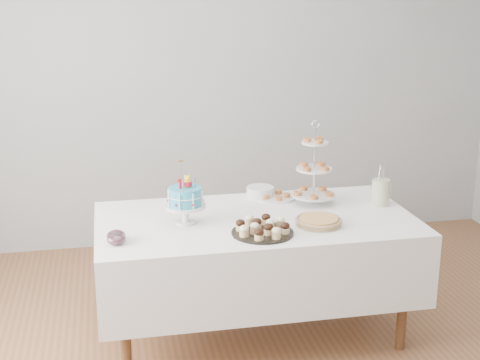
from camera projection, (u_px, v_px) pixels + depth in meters
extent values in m
plane|color=brown|center=(266.00, 356.00, 3.98)|extent=(5.00, 5.00, 0.00)
cube|color=#95989A|center=(210.00, 84.00, 5.49)|extent=(5.00, 0.04, 2.70)
cube|color=#95989A|center=(456.00, 295.00, 1.72)|extent=(5.00, 0.04, 2.70)
cube|color=white|center=(256.00, 252.00, 4.11)|extent=(1.92, 1.02, 0.45)
cylinder|color=brown|center=(125.00, 325.00, 3.66)|extent=(0.06, 0.06, 0.67)
cylinder|color=brown|center=(403.00, 298.00, 3.98)|extent=(0.06, 0.06, 0.67)
cylinder|color=brown|center=(120.00, 271.00, 4.36)|extent=(0.06, 0.06, 0.67)
cylinder|color=brown|center=(358.00, 252.00, 4.67)|extent=(0.06, 0.06, 0.67)
cylinder|color=#2C9EC1|center=(185.00, 196.00, 3.90)|extent=(0.19, 0.19, 0.11)
torus|color=silver|center=(185.00, 195.00, 3.90)|extent=(0.21, 0.21, 0.01)
cube|color=red|center=(180.00, 184.00, 3.86)|extent=(0.02, 0.02, 0.06)
cylinder|color=#2F37CB|center=(195.00, 182.00, 3.89)|extent=(0.01, 0.01, 0.06)
cylinder|color=silver|center=(181.00, 174.00, 3.89)|extent=(0.00, 0.00, 0.15)
cylinder|color=#CB8A38|center=(181.00, 161.00, 3.86)|extent=(0.04, 0.04, 0.01)
cylinder|color=black|center=(263.00, 233.00, 3.78)|extent=(0.35, 0.35, 0.01)
ellipsoid|color=black|center=(251.00, 225.00, 3.76)|extent=(0.05, 0.05, 0.04)
ellipsoid|color=beige|center=(274.00, 223.00, 3.78)|extent=(0.05, 0.05, 0.04)
cylinder|color=tan|center=(319.00, 222.00, 3.92)|extent=(0.26, 0.26, 0.03)
cylinder|color=tan|center=(319.00, 219.00, 3.92)|extent=(0.23, 0.23, 0.02)
torus|color=tan|center=(319.00, 220.00, 3.92)|extent=(0.28, 0.28, 0.02)
cylinder|color=silver|center=(314.00, 166.00, 4.24)|extent=(0.01, 0.01, 0.50)
cylinder|color=silver|center=(313.00, 195.00, 4.30)|extent=(0.28, 0.28, 0.01)
cylinder|color=silver|center=(314.00, 169.00, 4.25)|extent=(0.23, 0.23, 0.01)
cylinder|color=silver|center=(315.00, 143.00, 4.20)|extent=(0.17, 0.17, 0.01)
torus|color=silver|center=(316.00, 124.00, 4.17)|extent=(0.05, 0.01, 0.05)
cylinder|color=silver|center=(260.00, 192.00, 4.44)|extent=(0.18, 0.18, 0.07)
cylinder|color=silver|center=(275.00, 198.00, 4.41)|extent=(0.26, 0.26, 0.01)
ellipsoid|color=silver|center=(116.00, 239.00, 3.62)|extent=(0.10, 0.10, 0.06)
cylinder|color=#540718|center=(116.00, 240.00, 3.62)|extent=(0.07, 0.07, 0.03)
ellipsoid|color=silver|center=(116.00, 236.00, 3.67)|extent=(0.10, 0.10, 0.06)
cylinder|color=#540718|center=(116.00, 237.00, 3.67)|extent=(0.07, 0.07, 0.03)
cylinder|color=beige|center=(381.00, 192.00, 4.27)|extent=(0.11, 0.11, 0.17)
cylinder|color=beige|center=(390.00, 190.00, 4.26)|extent=(0.01, 0.01, 0.09)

